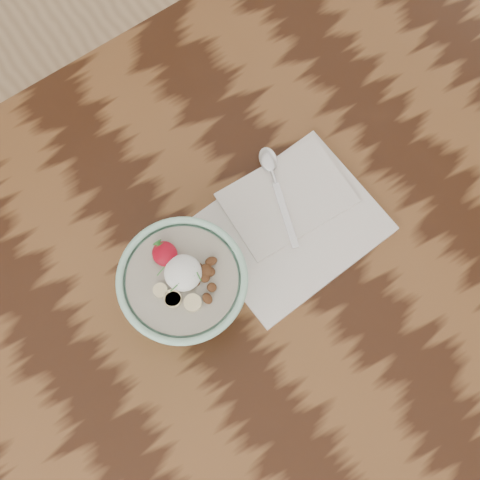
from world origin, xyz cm
name	(u,v)px	position (x,y,z in cm)	size (l,w,h in cm)	color
table	(194,308)	(0.00, 0.00, 65.70)	(160.00, 90.00, 75.00)	black
breakfast_bowl	(184,285)	(-0.24, 0.32, 81.20)	(18.26, 18.26, 12.29)	#A2D9BE
napkin	(290,220)	(19.38, 0.98, 75.67)	(27.02, 22.30, 1.60)	white
spoon	(272,173)	(21.30, 8.62, 76.97)	(7.43, 16.93, 0.90)	silver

